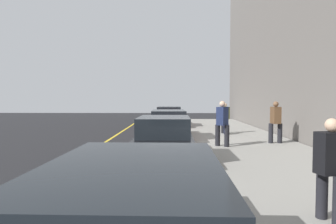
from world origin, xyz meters
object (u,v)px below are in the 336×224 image
(pedestrian_navy_coat, at_px, (222,122))
(pedestrian_brown_coat, at_px, (276,121))
(parked_car_red, at_px, (169,117))
(rolling_suitcase, at_px, (226,129))
(parked_car_maroon, at_px, (168,125))
(pedestrian_black_coat, at_px, (331,167))
(pedestrian_olive_coat, at_px, (225,117))
(parked_car_black, at_px, (164,140))

(pedestrian_navy_coat, bearing_deg, pedestrian_brown_coat, -69.88)
(parked_car_red, relative_size, rolling_suitcase, 5.03)
(parked_car_maroon, distance_m, parked_car_red, 6.38)
(pedestrian_brown_coat, distance_m, pedestrian_navy_coat, 2.61)
(pedestrian_black_coat, distance_m, pedestrian_navy_coat, 7.37)
(parked_car_maroon, relative_size, pedestrian_olive_coat, 2.70)
(pedestrian_black_coat, distance_m, pedestrian_olive_coat, 11.73)
(parked_car_red, bearing_deg, pedestrian_olive_coat, -145.53)
(parked_car_maroon, xyz_separation_m, pedestrian_black_coat, (-9.95, -2.72, 0.27))
(parked_car_red, distance_m, pedestrian_olive_coat, 5.59)
(parked_car_black, bearing_deg, rolling_suitcase, -25.96)
(pedestrian_black_coat, xyz_separation_m, rolling_suitcase, (11.34, -0.38, -0.60))
(parked_car_black, relative_size, rolling_suitcase, 4.56)
(parked_car_black, xyz_separation_m, parked_car_maroon, (5.07, -0.04, 0.00))
(parked_car_red, relative_size, pedestrian_brown_coat, 2.52)
(pedestrian_brown_coat, relative_size, rolling_suitcase, 1.99)
(parked_car_maroon, distance_m, pedestrian_navy_coat, 3.45)
(pedestrian_olive_coat, relative_size, rolling_suitcase, 1.85)
(pedestrian_navy_coat, bearing_deg, parked_car_maroon, 40.71)
(parked_car_black, xyz_separation_m, pedestrian_brown_coat, (3.37, -4.73, 0.36))
(parked_car_red, xyz_separation_m, rolling_suitcase, (-5.00, -3.17, -0.33))
(parked_car_red, distance_m, rolling_suitcase, 5.93)
(parked_car_maroon, relative_size, pedestrian_brown_coat, 2.51)
(parked_car_black, bearing_deg, parked_car_red, 0.14)
(rolling_suitcase, bearing_deg, parked_car_red, 32.41)
(pedestrian_olive_coat, bearing_deg, parked_car_red, 34.47)
(pedestrian_black_coat, bearing_deg, rolling_suitcase, -1.90)
(pedestrian_black_coat, bearing_deg, parked_car_maroon, 15.30)
(parked_car_black, distance_m, parked_car_maroon, 5.07)
(pedestrian_brown_coat, xyz_separation_m, pedestrian_navy_coat, (-0.90, 2.45, 0.01))
(parked_car_red, xyz_separation_m, pedestrian_brown_coat, (-8.08, -4.76, 0.36))
(pedestrian_olive_coat, relative_size, pedestrian_navy_coat, 0.92)
(pedestrian_olive_coat, bearing_deg, parked_car_black, 155.41)
(parked_car_black, relative_size, pedestrian_navy_coat, 2.26)
(pedestrian_black_coat, bearing_deg, pedestrian_navy_coat, 3.80)
(parked_car_maroon, xyz_separation_m, parked_car_red, (6.38, 0.07, 0.00))
(parked_car_maroon, height_order, parked_car_red, same)
(pedestrian_navy_coat, relative_size, rolling_suitcase, 2.02)
(parked_car_maroon, distance_m, pedestrian_olive_coat, 3.57)
(pedestrian_black_coat, bearing_deg, pedestrian_olive_coat, -1.79)
(pedestrian_brown_coat, distance_m, pedestrian_olive_coat, 3.82)
(parked_car_black, relative_size, pedestrian_brown_coat, 2.29)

